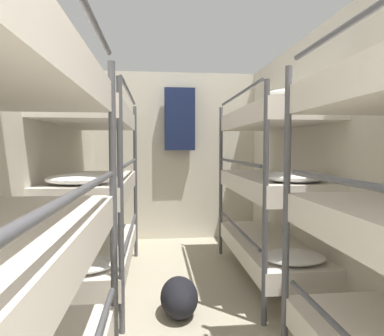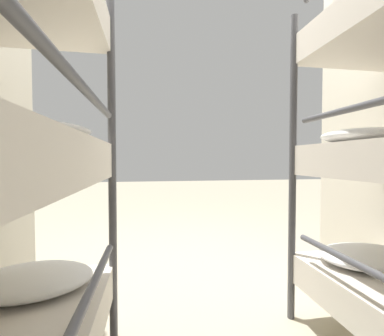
{
  "view_description": "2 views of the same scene",
  "coord_description": "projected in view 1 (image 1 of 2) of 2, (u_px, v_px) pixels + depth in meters",
  "views": [
    {
      "loc": [
        -0.28,
        0.29,
        1.38
      ],
      "look_at": [
        0.09,
        3.82,
        1.17
      ],
      "focal_mm": 32.0,
      "sensor_mm": 36.0,
      "label": 1
    },
    {
      "loc": [
        0.34,
        2.05,
        1.0
      ],
      "look_at": [
        0.11,
        0.68,
        0.96
      ],
      "focal_mm": 24.0,
      "sensor_mm": 36.0,
      "label": 2
    }
  ],
  "objects": [
    {
      "name": "hanging_coat",
      "position": [
        180.0,
        119.0,
        4.97
      ],
      "size": [
        0.44,
        0.12,
        0.9
      ],
      "color": "#192347"
    },
    {
      "name": "duffel_bag",
      "position": [
        179.0,
        297.0,
        2.81
      ],
      "size": [
        0.31,
        0.45,
        0.31
      ],
      "color": "black",
      "rests_on": "ground_plane"
    },
    {
      "name": "wall_left",
      "position": [
        15.0,
        168.0,
        2.3
      ],
      "size": [
        0.06,
        5.52,
        2.49
      ],
      "color": "beige",
      "rests_on": "ground_plane"
    },
    {
      "name": "wall_right",
      "position": [
        359.0,
        166.0,
        2.56
      ],
      "size": [
        0.06,
        5.52,
        2.49
      ],
      "color": "beige",
      "rests_on": "ground_plane"
    },
    {
      "name": "bunk_stack_right_far",
      "position": [
        270.0,
        184.0,
        3.48
      ],
      "size": [
        0.68,
        1.85,
        1.93
      ],
      "color": "#4C4C51",
      "rests_on": "ground_plane"
    },
    {
      "name": "bunk_stack_left_far",
      "position": [
        95.0,
        186.0,
        3.3
      ],
      "size": [
        0.68,
        1.85,
        1.93
      ],
      "color": "#4C4C51",
      "rests_on": "ground_plane"
    },
    {
      "name": "wall_back",
      "position": [
        175.0,
        156.0,
        5.14
      ],
      "size": [
        2.53,
        0.06,
        2.49
      ],
      "color": "beige",
      "rests_on": "ground_plane"
    }
  ]
}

